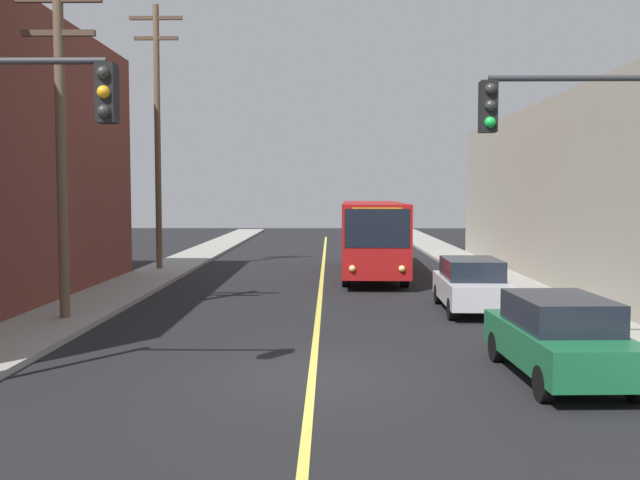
% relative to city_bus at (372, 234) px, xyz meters
% --- Properties ---
extents(ground_plane, '(120.00, 120.00, 0.00)m').
position_rel_city_bus_xyz_m(ground_plane, '(-2.20, -17.70, -1.82)').
color(ground_plane, black).
extents(sidewalk_left, '(2.50, 90.00, 0.15)m').
position_rel_city_bus_xyz_m(sidewalk_left, '(-9.45, -7.70, -1.74)').
color(sidewalk_left, gray).
rests_on(sidewalk_left, ground).
extents(sidewalk_right, '(2.50, 90.00, 0.15)m').
position_rel_city_bus_xyz_m(sidewalk_right, '(5.05, -7.70, -1.74)').
color(sidewalk_right, gray).
rests_on(sidewalk_right, ground).
extents(lane_stripe_center, '(0.16, 60.00, 0.01)m').
position_rel_city_bus_xyz_m(lane_stripe_center, '(-2.20, -2.70, -1.81)').
color(lane_stripe_center, '#D8CC4C').
rests_on(lane_stripe_center, ground).
extents(city_bus, '(2.87, 12.21, 3.20)m').
position_rel_city_bus_xyz_m(city_bus, '(0.00, 0.00, 0.00)').
color(city_bus, maroon).
rests_on(city_bus, ground).
extents(parked_car_green, '(1.97, 4.47, 1.62)m').
position_rel_city_bus_xyz_m(parked_car_green, '(2.59, -17.88, -0.98)').
color(parked_car_green, '#196038').
rests_on(parked_car_green, ground).
extents(parked_car_silver, '(1.90, 4.44, 1.62)m').
position_rel_city_bus_xyz_m(parked_car_silver, '(2.45, -9.93, -0.98)').
color(parked_car_silver, '#B7B7BC').
rests_on(parked_car_silver, ground).
extents(utility_pole_near, '(2.40, 0.28, 9.30)m').
position_rel_city_bus_xyz_m(utility_pole_near, '(-9.24, -11.98, 3.47)').
color(utility_pole_near, brown).
rests_on(utility_pole_near, sidewalk_left).
extents(utility_pole_mid, '(2.40, 0.28, 11.97)m').
position_rel_city_bus_xyz_m(utility_pole_mid, '(-9.75, 1.17, 4.85)').
color(utility_pole_mid, brown).
rests_on(utility_pole_mid, sidewalk_left).
extents(traffic_signal_right_corner, '(3.75, 0.48, 6.00)m').
position_rel_city_bus_xyz_m(traffic_signal_right_corner, '(3.21, -17.43, 2.49)').
color(traffic_signal_right_corner, '#2D2D33').
rests_on(traffic_signal_right_corner, sidewalk_right).
extents(fire_hydrant, '(0.44, 0.26, 0.84)m').
position_rel_city_bus_xyz_m(fire_hydrant, '(4.65, -14.64, -1.23)').
color(fire_hydrant, red).
rests_on(fire_hydrant, sidewalk_right).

